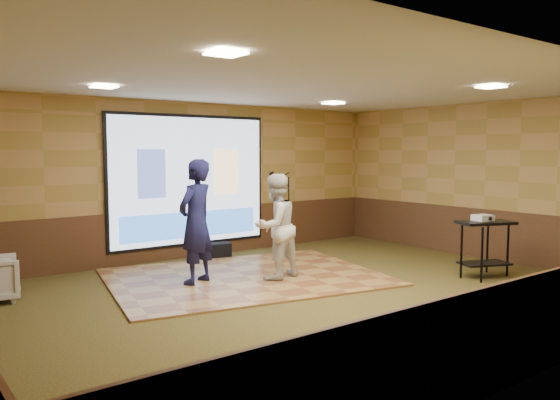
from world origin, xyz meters
TOP-DOWN VIEW (x-y plane):
  - ground at (0.00, 0.00)m, footprint 9.00×9.00m
  - room_shell at (0.00, 0.00)m, footprint 9.04×7.04m
  - wainscot_back at (0.00, 3.48)m, footprint 9.00×0.04m
  - wainscot_front at (0.00, -3.48)m, footprint 9.00×0.04m
  - wainscot_right at (4.48, 0.00)m, footprint 0.04×7.00m
  - projector_screen at (0.00, 3.44)m, footprint 3.32×0.06m
  - downlight_nw at (-2.20, 1.80)m, footprint 0.32×0.32m
  - downlight_ne at (2.20, 1.80)m, footprint 0.32×0.32m
  - downlight_sw at (-2.20, -1.50)m, footprint 0.32×0.32m
  - downlight_se at (2.20, -1.50)m, footprint 0.32×0.32m
  - dance_floor at (-0.11, 1.36)m, footprint 4.83×4.03m
  - player_left at (-0.96, 1.43)m, footprint 0.82×0.71m
  - player_right at (0.19, 0.94)m, footprint 0.91×0.77m
  - av_table at (3.04, -0.96)m, footprint 0.88×0.46m
  - projector at (3.06, -0.90)m, footprint 0.33×0.30m
  - mic_stand at (2.07, 3.07)m, footprint 0.65×0.26m
  - duffel_bag at (0.47, 3.17)m, footprint 0.50×0.40m

SIDE VIEW (x-z plane):
  - ground at x=0.00m, z-range 0.00..0.00m
  - dance_floor at x=-0.11m, z-range 0.00..0.03m
  - duffel_bag at x=0.47m, z-range 0.00..0.27m
  - wainscot_back at x=0.00m, z-range 0.00..0.95m
  - wainscot_front at x=0.00m, z-range 0.00..0.95m
  - wainscot_right at x=4.48m, z-range 0.00..0.95m
  - mic_stand at x=2.07m, z-range -0.33..1.32m
  - av_table at x=3.04m, z-range 0.18..1.10m
  - player_right at x=0.19m, z-range 0.03..1.71m
  - projector at x=3.06m, z-range 0.93..1.03m
  - player_left at x=-0.96m, z-range 0.03..1.94m
  - projector_screen at x=0.00m, z-range 0.21..2.73m
  - room_shell at x=0.00m, z-range 0.58..3.60m
  - downlight_nw at x=-2.20m, z-range 2.96..2.98m
  - downlight_ne at x=2.20m, z-range 2.96..2.98m
  - downlight_sw at x=-2.20m, z-range 2.96..2.98m
  - downlight_se at x=2.20m, z-range 2.96..2.98m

